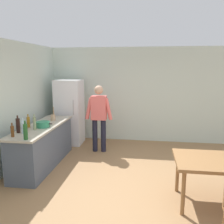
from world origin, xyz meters
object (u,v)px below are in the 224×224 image
bottle_vinegar_tall (35,123)px  person (99,114)px  bottle_wine_green (25,132)px  dining_table (221,165)px  bottle_wine_dark (18,125)px  refrigerator (70,112)px  cooking_pot (43,124)px  utensil_jar (53,117)px  bottle_oil_amber (28,122)px  bottle_water_clear (23,127)px  bottle_beer_brown (12,131)px

bottle_vinegar_tall → person: bearing=53.4°
bottle_wine_green → dining_table: bearing=-1.9°
bottle_vinegar_tall → bottle_wine_dark: bearing=-133.5°
refrigerator → cooking_pot: size_ratio=4.50×
dining_table → utensil_jar: size_ratio=4.37×
bottle_vinegar_tall → bottle_oil_amber: bottle_vinegar_tall is taller
refrigerator → bottle_water_clear: 2.25m
utensil_jar → bottle_beer_brown: size_ratio=1.23×
dining_table → bottle_wine_green: bottle_wine_green is taller
cooking_pot → bottle_oil_amber: bottle_oil_amber is taller
bottle_wine_green → bottle_vinegar_tall: 0.66m
bottle_wine_dark → refrigerator: bearing=81.8°
refrigerator → cooking_pot: bearing=-90.7°
bottle_oil_amber → utensil_jar: bearing=69.7°
person → utensil_jar: bearing=-152.8°
utensil_jar → cooking_pot: bearing=-86.8°
refrigerator → bottle_wine_dark: (-0.31, -2.19, 0.15)m
bottle_wine_green → bottle_wine_dark: (-0.37, 0.41, 0.00)m
cooking_pot → bottle_wine_dark: 0.56m
bottle_wine_green → bottle_oil_amber: (-0.37, 0.82, -0.03)m
bottle_wine_green → bottle_beer_brown: bottle_wine_green is taller
bottle_wine_green → bottle_vinegar_tall: (-0.14, 0.64, -0.01)m
refrigerator → bottle_wine_green: refrigerator is taller
person → bottle_wine_green: 2.23m
bottle_vinegar_tall → bottle_wine_green: bearing=-77.5°
utensil_jar → bottle_wine_green: size_ratio=0.94×
utensil_jar → bottle_oil_amber: size_ratio=1.14×
bottle_water_clear → bottle_wine_dark: 0.14m
bottle_beer_brown → bottle_water_clear: bearing=69.9°
bottle_water_clear → bottle_vinegar_tall: bottle_vinegar_tall is taller
bottle_vinegar_tall → bottle_water_clear: bearing=-108.8°
refrigerator → bottle_wine_dark: size_ratio=5.29×
dining_table → bottle_beer_brown: (-3.57, 0.23, 0.33)m
bottle_vinegar_tall → bottle_oil_amber: (-0.23, 0.18, -0.02)m
person → bottle_vinegar_tall: 1.74m
bottle_vinegar_tall → bottle_wine_dark: size_ratio=0.94×
bottle_wine_green → bottle_oil_amber: size_ratio=1.21×
bottle_vinegar_tall → bottle_oil_amber: 0.29m
dining_table → bottle_wine_dark: 3.67m
cooking_pot → bottle_wine_dark: bottle_wine_dark is taller
person → bottle_vinegar_tall: size_ratio=5.31×
dining_table → cooking_pot: size_ratio=3.50×
cooking_pot → utensil_jar: size_ratio=1.25×
refrigerator → bottle_vinegar_tall: (-0.09, -1.95, 0.14)m
person → cooking_pot: (-0.97, -1.16, -0.02)m
utensil_jar → bottle_wine_green: bottle_wine_green is taller
cooking_pot → bottle_vinegar_tall: 0.26m
bottle_vinegar_tall → refrigerator: bearing=87.4°
dining_table → bottle_vinegar_tall: 3.49m
refrigerator → person: 1.10m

